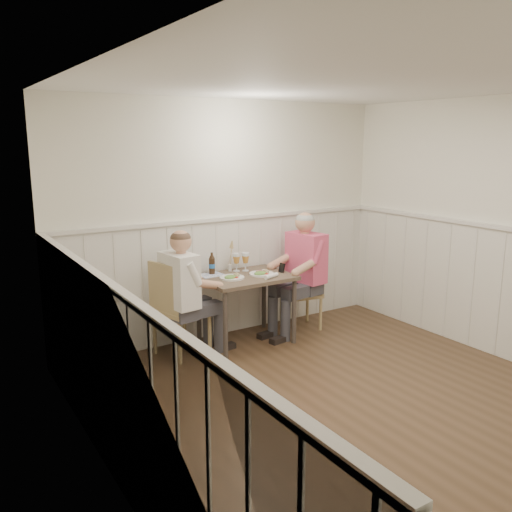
{
  "coord_description": "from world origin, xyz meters",
  "views": [
    {
      "loc": [
        -2.89,
        -2.97,
        2.17
      ],
      "look_at": [
        0.0,
        1.64,
        1.0
      ],
      "focal_mm": 38.0,
      "sensor_mm": 36.0,
      "label": 1
    }
  ],
  "objects_px": {
    "grass_vase": "(230,257)",
    "man_in_pink": "(303,281)",
    "chair_left": "(177,305)",
    "diner_cream": "(184,305)",
    "beer_bottle": "(212,265)",
    "chair_right": "(305,289)",
    "dining_table": "(246,284)"
  },
  "relations": [
    {
      "from": "grass_vase",
      "to": "man_in_pink",
      "type": "bearing_deg",
      "value": -20.36
    },
    {
      "from": "chair_left",
      "to": "grass_vase",
      "type": "xyz_separation_m",
      "value": [
        0.74,
        0.2,
        0.38
      ]
    },
    {
      "from": "diner_cream",
      "to": "man_in_pink",
      "type": "bearing_deg",
      "value": 0.52
    },
    {
      "from": "chair_left",
      "to": "beer_bottle",
      "type": "xyz_separation_m",
      "value": [
        0.51,
        0.19,
        0.32
      ]
    },
    {
      "from": "chair_right",
      "to": "man_in_pink",
      "type": "relative_size",
      "value": 0.6
    },
    {
      "from": "man_in_pink",
      "to": "grass_vase",
      "type": "bearing_deg",
      "value": 159.64
    },
    {
      "from": "chair_left",
      "to": "beer_bottle",
      "type": "relative_size",
      "value": 4.14
    },
    {
      "from": "chair_right",
      "to": "man_in_pink",
      "type": "bearing_deg",
      "value": -139.3
    },
    {
      "from": "chair_right",
      "to": "man_in_pink",
      "type": "distance_m",
      "value": 0.18
    },
    {
      "from": "beer_bottle",
      "to": "dining_table",
      "type": "bearing_deg",
      "value": -41.77
    },
    {
      "from": "chair_left",
      "to": "diner_cream",
      "type": "distance_m",
      "value": 0.11
    },
    {
      "from": "chair_left",
      "to": "grass_vase",
      "type": "distance_m",
      "value": 0.85
    },
    {
      "from": "man_in_pink",
      "to": "beer_bottle",
      "type": "height_order",
      "value": "man_in_pink"
    },
    {
      "from": "dining_table",
      "to": "chair_right",
      "type": "height_order",
      "value": "chair_right"
    },
    {
      "from": "diner_cream",
      "to": "dining_table",
      "type": "bearing_deg",
      "value": 3.42
    },
    {
      "from": "dining_table",
      "to": "diner_cream",
      "type": "xyz_separation_m",
      "value": [
        -0.76,
        -0.05,
        -0.09
      ]
    },
    {
      "from": "chair_left",
      "to": "diner_cream",
      "type": "xyz_separation_m",
      "value": [
        0.03,
        -0.1,
        0.03
      ]
    },
    {
      "from": "grass_vase",
      "to": "chair_right",
      "type": "bearing_deg",
      "value": -13.49
    },
    {
      "from": "chair_right",
      "to": "chair_left",
      "type": "bearing_deg",
      "value": 179.74
    },
    {
      "from": "beer_bottle",
      "to": "grass_vase",
      "type": "height_order",
      "value": "grass_vase"
    },
    {
      "from": "chair_right",
      "to": "grass_vase",
      "type": "xyz_separation_m",
      "value": [
        -0.88,
        0.21,
        0.45
      ]
    },
    {
      "from": "diner_cream",
      "to": "beer_bottle",
      "type": "bearing_deg",
      "value": 31.63
    },
    {
      "from": "diner_cream",
      "to": "chair_left",
      "type": "bearing_deg",
      "value": 106.19
    },
    {
      "from": "man_in_pink",
      "to": "beer_bottle",
      "type": "distance_m",
      "value": 1.09
    },
    {
      "from": "dining_table",
      "to": "chair_right",
      "type": "bearing_deg",
      "value": 3.38
    },
    {
      "from": "chair_right",
      "to": "beer_bottle",
      "type": "height_order",
      "value": "beer_bottle"
    },
    {
      "from": "chair_right",
      "to": "beer_bottle",
      "type": "xyz_separation_m",
      "value": [
        -1.11,
        0.2,
        0.4
      ]
    },
    {
      "from": "man_in_pink",
      "to": "diner_cream",
      "type": "distance_m",
      "value": 1.5
    },
    {
      "from": "dining_table",
      "to": "chair_right",
      "type": "distance_m",
      "value": 0.86
    },
    {
      "from": "chair_left",
      "to": "beer_bottle",
      "type": "bearing_deg",
      "value": 20.75
    },
    {
      "from": "diner_cream",
      "to": "beer_bottle",
      "type": "height_order",
      "value": "diner_cream"
    },
    {
      "from": "chair_left",
      "to": "man_in_pink",
      "type": "distance_m",
      "value": 1.53
    }
  ]
}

